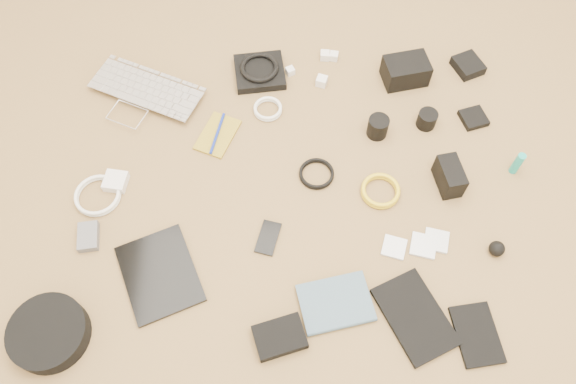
{
  "coord_description": "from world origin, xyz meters",
  "views": [
    {
      "loc": [
        -0.03,
        -0.85,
        1.5
      ],
      "look_at": [
        -0.01,
        -0.02,
        0.02
      ],
      "focal_mm": 35.0,
      "sensor_mm": 36.0,
      "label": 1
    }
  ],
  "objects_px": {
    "phone": "(268,238)",
    "laptop": "(139,102)",
    "headphone_case": "(49,333)",
    "paperback": "(343,329)",
    "dslr_camera": "(406,71)",
    "tablet": "(160,274)"
  },
  "relations": [
    {
      "from": "phone",
      "to": "laptop",
      "type": "bearing_deg",
      "value": 146.63
    },
    {
      "from": "headphone_case",
      "to": "paperback",
      "type": "height_order",
      "value": "headphone_case"
    },
    {
      "from": "dslr_camera",
      "to": "phone",
      "type": "height_order",
      "value": "dslr_camera"
    },
    {
      "from": "dslr_camera",
      "to": "tablet",
      "type": "relative_size",
      "value": 0.58
    },
    {
      "from": "dslr_camera",
      "to": "phone",
      "type": "xyz_separation_m",
      "value": [
        -0.47,
        -0.59,
        -0.04
      ]
    },
    {
      "from": "laptop",
      "to": "dslr_camera",
      "type": "height_order",
      "value": "dslr_camera"
    },
    {
      "from": "dslr_camera",
      "to": "tablet",
      "type": "xyz_separation_m",
      "value": [
        -0.78,
        -0.7,
        -0.04
      ]
    },
    {
      "from": "tablet",
      "to": "paperback",
      "type": "xyz_separation_m",
      "value": [
        0.51,
        -0.17,
        0.0
      ]
    },
    {
      "from": "headphone_case",
      "to": "laptop",
      "type": "bearing_deg",
      "value": 79.07
    },
    {
      "from": "phone",
      "to": "paperback",
      "type": "bearing_deg",
      "value": -37.8
    },
    {
      "from": "laptop",
      "to": "phone",
      "type": "distance_m",
      "value": 0.66
    },
    {
      "from": "laptop",
      "to": "paperback",
      "type": "bearing_deg",
      "value": -26.08
    },
    {
      "from": "laptop",
      "to": "headphone_case",
      "type": "xyz_separation_m",
      "value": [
        -0.15,
        -0.78,
        0.01
      ]
    },
    {
      "from": "tablet",
      "to": "paperback",
      "type": "bearing_deg",
      "value": -40.55
    },
    {
      "from": "dslr_camera",
      "to": "paperback",
      "type": "bearing_deg",
      "value": -118.56
    },
    {
      "from": "laptop",
      "to": "tablet",
      "type": "bearing_deg",
      "value": -53.73
    },
    {
      "from": "laptop",
      "to": "dslr_camera",
      "type": "bearing_deg",
      "value": 30.61
    },
    {
      "from": "tablet",
      "to": "headphone_case",
      "type": "xyz_separation_m",
      "value": [
        -0.27,
        -0.17,
        0.02
      ]
    },
    {
      "from": "laptop",
      "to": "phone",
      "type": "xyz_separation_m",
      "value": [
        0.43,
        -0.5,
        -0.01
      ]
    },
    {
      "from": "phone",
      "to": "paperback",
      "type": "distance_m",
      "value": 0.34
    },
    {
      "from": "dslr_camera",
      "to": "headphone_case",
      "type": "bearing_deg",
      "value": -151.68
    },
    {
      "from": "phone",
      "to": "paperback",
      "type": "height_order",
      "value": "paperback"
    }
  ]
}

